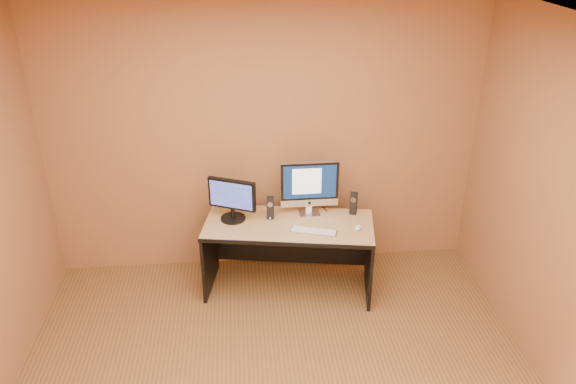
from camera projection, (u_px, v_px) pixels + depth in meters
name	position (u px, v px, depth m)	size (l,w,h in m)	color
walls	(282.00, 260.00, 3.37)	(4.00, 4.00, 2.60)	brown
ceiling	(281.00, 41.00, 2.79)	(4.00, 4.00, 0.00)	white
desk	(289.00, 257.00, 5.14)	(1.50, 0.65, 0.69)	tan
imac	(310.00, 188.00, 5.04)	(0.53, 0.20, 0.51)	#BDBCC1
second_monitor	(232.00, 200.00, 4.97)	(0.45, 0.22, 0.39)	black
speaker_left	(270.00, 208.00, 5.04)	(0.06, 0.07, 0.21)	black
speaker_right	(354.00, 203.00, 5.12)	(0.06, 0.07, 0.21)	black
keyboard	(314.00, 231.00, 4.85)	(0.40, 0.11, 0.02)	#B2B3B7
mouse	(358.00, 228.00, 4.89)	(0.05, 0.10, 0.03)	silver
cable_a	(323.00, 207.00, 5.27)	(0.01, 0.01, 0.21)	black
cable_b	(313.00, 207.00, 5.26)	(0.01, 0.01, 0.17)	black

